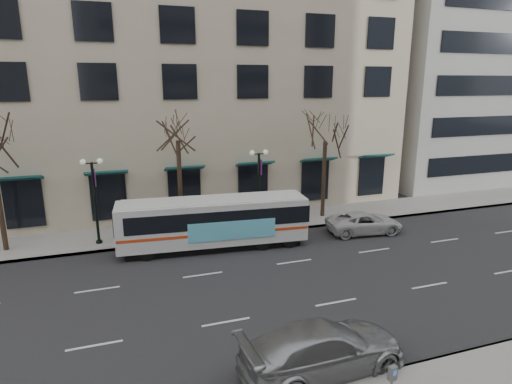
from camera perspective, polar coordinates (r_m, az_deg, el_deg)
name	(u,v)px	position (r m, az deg, el deg)	size (l,w,h in m)	color
ground	(213,296)	(20.03, -5.73, -13.62)	(160.00, 160.00, 0.00)	black
sidewalk_far	(255,223)	(29.23, -0.14, -4.13)	(80.00, 4.00, 0.15)	gray
building_hotel	(128,49)	(38.40, -16.74, 17.79)	(40.00, 20.00, 24.00)	tan
building_office	(466,1)	(52.99, 26.19, 21.91)	(25.00, 20.00, 35.00)	#999993
tree_far_mid	(177,125)	(26.46, -10.46, 8.83)	(3.60, 3.60, 8.55)	black
tree_far_right	(326,127)	(29.63, 9.29, 8.52)	(3.60, 3.60, 8.06)	black
lamp_post_left	(95,197)	(26.31, -20.67, -0.69)	(1.22, 0.45, 5.21)	black
lamp_post_right	(259,185)	(27.70, 0.40, 1.00)	(1.22, 0.45, 5.21)	black
city_bus	(215,221)	(24.83, -5.53, -3.90)	(10.98, 3.31, 2.93)	silver
silver_car	(323,348)	(15.27, 8.92, -19.89)	(2.34, 5.75, 1.67)	#9A9EA1
white_pickup	(364,223)	(28.27, 14.24, -3.97)	(2.22, 4.82, 1.34)	silver
pay_station	(392,376)	(14.30, 17.72, -22.34)	(0.28, 0.20, 1.17)	slate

